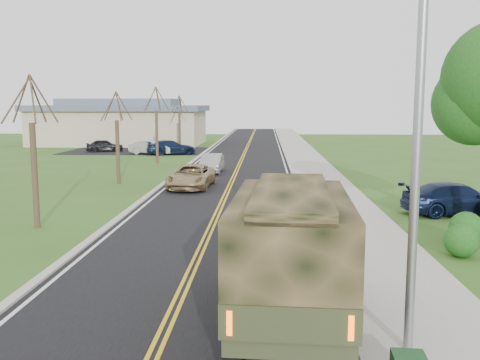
# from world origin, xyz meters

# --- Properties ---
(ground) EXTENTS (160.00, 160.00, 0.00)m
(ground) POSITION_xyz_m (0.00, 0.00, 0.00)
(ground) COLOR #32541C
(ground) RESTS_ON ground
(road) EXTENTS (8.00, 120.00, 0.01)m
(road) POSITION_xyz_m (0.00, 40.00, 0.01)
(road) COLOR black
(road) RESTS_ON ground
(curb_right) EXTENTS (0.30, 120.00, 0.12)m
(curb_right) POSITION_xyz_m (4.15, 40.00, 0.06)
(curb_right) COLOR #9E998E
(curb_right) RESTS_ON ground
(sidewalk_right) EXTENTS (3.20, 120.00, 0.10)m
(sidewalk_right) POSITION_xyz_m (5.90, 40.00, 0.05)
(sidewalk_right) COLOR #9E998E
(sidewalk_right) RESTS_ON ground
(curb_left) EXTENTS (0.30, 120.00, 0.10)m
(curb_left) POSITION_xyz_m (-4.15, 40.00, 0.05)
(curb_left) COLOR #9E998E
(curb_left) RESTS_ON ground
(street_light) EXTENTS (1.65, 0.22, 8.00)m
(street_light) POSITION_xyz_m (4.90, -0.50, 4.43)
(street_light) COLOR gray
(street_light) RESTS_ON ground
(bare_tree_a) EXTENTS (1.93, 2.26, 6.08)m
(bare_tree_a) POSITION_xyz_m (-7.00, 10.00, 2.63)
(bare_tree_a) COLOR #38281C
(bare_tree_a) RESTS_ON ground
(bare_tree_b) EXTENTS (1.83, 2.14, 5.73)m
(bare_tree_b) POSITION_xyz_m (-7.00, 22.00, 2.48)
(bare_tree_b) COLOR #38281C
(bare_tree_b) RESTS_ON ground
(bare_tree_c) EXTENTS (2.04, 2.39, 6.42)m
(bare_tree_c) POSITION_xyz_m (-7.00, 34.00, 2.78)
(bare_tree_c) COLOR #38281C
(bare_tree_c) RESTS_ON ground
(bare_tree_d) EXTENTS (1.88, 2.20, 5.91)m
(bare_tree_d) POSITION_xyz_m (-7.00, 46.00, 2.55)
(bare_tree_d) COLOR #38281C
(bare_tree_d) RESTS_ON ground
(commercial_building) EXTENTS (25.50, 21.50, 5.65)m
(commercial_building) POSITION_xyz_m (-15.98, 55.97, 2.69)
(commercial_building) COLOR tan
(commercial_building) RESTS_ON ground
(military_truck) EXTENTS (2.58, 6.59, 3.23)m
(military_truck) POSITION_xyz_m (2.73, 0.53, 1.85)
(military_truck) COLOR black
(military_truck) RESTS_ON ground
(suv_champagne) EXTENTS (2.60, 5.12, 1.39)m
(suv_champagne) POSITION_xyz_m (-2.23, 20.58, 0.69)
(suv_champagne) COLOR #A1875B
(suv_champagne) RESTS_ON ground
(sedan_silver) EXTENTS (1.53, 4.15, 1.36)m
(sedan_silver) POSITION_xyz_m (-1.75, 27.86, 0.68)
(sedan_silver) COLOR #A5A5AA
(sedan_silver) RESTS_ON ground
(pickup_navy) EXTENTS (5.18, 2.71, 1.43)m
(pickup_navy) POSITION_xyz_m (10.79, 13.43, 0.72)
(pickup_navy) COLOR #0F1938
(pickup_navy) RESTS_ON ground
(lot_car_dark) EXTENTS (4.14, 2.70, 1.31)m
(lot_car_dark) POSITION_xyz_m (-14.84, 44.96, 0.65)
(lot_car_dark) COLOR black
(lot_car_dark) RESTS_ON ground
(lot_car_silver) EXTENTS (4.64, 2.40, 1.46)m
(lot_car_silver) POSITION_xyz_m (-9.18, 42.00, 0.73)
(lot_car_silver) COLOR #B6B6BB
(lot_car_silver) RESTS_ON ground
(lot_car_navy) EXTENTS (5.30, 3.76, 1.43)m
(lot_car_navy) POSITION_xyz_m (-7.24, 42.00, 0.71)
(lot_car_navy) COLOR #0E1A34
(lot_car_navy) RESTS_ON ground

